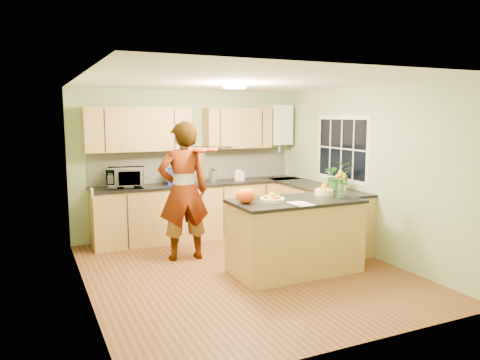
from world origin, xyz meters
name	(u,v)px	position (x,y,z in m)	size (l,w,h in m)	color
floor	(244,272)	(0.00, 0.00, 0.00)	(4.50, 4.50, 0.00)	brown
ceiling	(244,81)	(0.00, 0.00, 2.50)	(4.00, 4.50, 0.02)	white
wall_back	(189,163)	(0.00, 2.25, 1.25)	(4.00, 0.02, 2.50)	#97AA79
wall_front	(355,211)	(0.00, -2.25, 1.25)	(4.00, 0.02, 2.50)	#97AA79
wall_left	(84,189)	(-2.00, 0.00, 1.25)	(0.02, 4.50, 2.50)	#97AA79
wall_right	(366,171)	(2.00, 0.00, 1.25)	(0.02, 4.50, 2.50)	#97AA79
back_counter	(201,210)	(0.10, 1.95, 0.47)	(3.64, 0.62, 0.94)	#A98243
right_counter	(316,214)	(1.70, 0.85, 0.47)	(0.62, 2.24, 0.94)	#A98243
splashback	(195,166)	(0.10, 2.23, 1.20)	(3.60, 0.02, 0.52)	beige
upper_cabinets	(182,129)	(-0.18, 2.08, 1.85)	(3.20, 0.34, 0.70)	#A98243
boiler	(279,125)	(1.70, 2.09, 1.90)	(0.40, 0.30, 0.86)	white
window_right	(342,149)	(1.99, 0.60, 1.55)	(0.01, 1.30, 1.05)	white
light_switch	(92,193)	(-1.99, -0.60, 1.30)	(0.02, 0.09, 0.09)	white
ceiling_lamp	(235,86)	(0.00, 0.30, 2.46)	(0.30, 0.30, 0.07)	#FFEABF
peninsula_island	(295,236)	(0.62, -0.28, 0.49)	(1.71, 0.87, 0.98)	#A98243
fruit_dish	(272,198)	(0.27, -0.28, 1.02)	(0.32, 0.32, 0.11)	#F9EBC7
orange_bowl	(324,190)	(1.17, -0.13, 1.04)	(0.25, 0.25, 0.15)	#F9EBC7
flower_vase	(342,177)	(1.22, -0.46, 1.27)	(0.24, 0.24, 0.44)	silver
orange_bag	(246,196)	(-0.08, -0.23, 1.07)	(0.25, 0.21, 0.19)	#F74B14
papers	(301,204)	(0.52, -0.58, 0.98)	(0.22, 0.30, 0.01)	white
violinist	(184,191)	(-0.55, 0.88, 1.00)	(0.73, 0.48, 1.99)	#E4AF8B
violin	(202,150)	(-0.35, 0.66, 1.60)	(0.58, 0.23, 0.12)	#521805
microwave	(126,178)	(-1.15, 1.95, 1.10)	(0.57, 0.39, 0.32)	white
blue_box	(178,176)	(-0.30, 1.94, 1.07)	(0.33, 0.24, 0.27)	navy
kettle	(213,176)	(0.33, 1.95, 1.05)	(0.14, 0.14, 0.26)	silver
jar_cream	(238,175)	(0.80, 1.97, 1.03)	(0.12, 0.12, 0.18)	#F9EBC7
jar_white	(242,176)	(0.85, 1.90, 1.02)	(0.11, 0.11, 0.16)	white
potted_plant	(337,176)	(1.70, 0.32, 1.16)	(0.40, 0.35, 0.45)	#2C6C24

